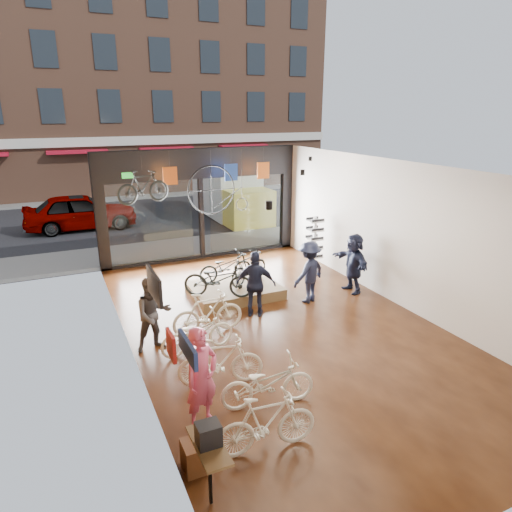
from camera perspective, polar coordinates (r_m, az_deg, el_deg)
ground_plane at (r=11.24m, az=3.02°, el=-8.80°), size 7.00×12.00×0.04m
ceiling at (r=10.12m, az=3.37°, el=11.03°), size 7.00×12.00×0.04m
wall_left at (r=9.49m, az=-16.04°, el=-2.04°), size 0.04×12.00×3.80m
wall_right at (r=12.49m, az=17.67°, el=2.54°), size 0.04×12.00×3.80m
storefront at (r=15.91m, az=-6.91°, el=6.41°), size 7.00×0.26×3.80m
exit_sign at (r=15.07m, az=-15.77°, el=9.68°), size 0.35×0.06×0.18m
street_road at (r=24.85m, az=-13.17°, el=5.68°), size 30.00×18.00×0.02m
sidewalk_near at (r=17.47m, az=-7.90°, el=1.17°), size 30.00×2.40×0.12m
sidewalk_far at (r=28.71m, az=-14.84°, el=7.28°), size 30.00×2.00×0.12m
opposite_building at (r=30.81m, az=-16.81°, el=20.80°), size 26.00×5.00×14.00m
street_car at (r=21.34m, az=-21.05°, el=5.21°), size 4.65×1.87×1.58m
box_truck at (r=21.73m, az=-2.86°, el=7.73°), size 2.06×6.19×2.44m
floor_bike_1 at (r=7.35m, az=1.29°, el=-20.17°), size 1.65×0.61×0.97m
floor_bike_2 at (r=8.29m, az=1.47°, el=-15.58°), size 1.77×0.86×0.89m
floor_bike_3 at (r=8.84m, az=-4.45°, el=-13.02°), size 1.69×0.85×0.97m
floor_bike_4 at (r=10.00m, az=-7.34°, el=-9.57°), size 1.71×0.73×0.87m
floor_bike_5 at (r=10.72m, az=-6.04°, el=-7.09°), size 1.70×0.50×1.02m
display_platform at (r=12.92m, az=-2.69°, el=-4.31°), size 2.40×1.80×0.30m
display_bike_left at (r=11.98m, az=-4.76°, el=-2.94°), size 1.89×1.46×0.96m
display_bike_mid at (r=12.87m, az=-0.86°, el=-1.45°), size 1.57×1.11×0.93m
display_bike_right at (r=13.08m, az=-3.83°, el=-1.36°), size 1.62×0.62×0.84m
customer_0 at (r=7.67m, az=-6.83°, el=-14.88°), size 0.76×0.65×1.76m
customer_1 at (r=10.09m, az=-12.72°, el=-7.12°), size 0.87×0.71×1.66m
customer_2 at (r=11.41m, az=-0.04°, el=-3.54°), size 1.08×0.85×1.70m
customer_3 at (r=12.34m, az=6.64°, el=-2.00°), size 1.25×0.98×1.70m
customer_5 at (r=13.25m, az=12.07°, el=-0.86°), size 0.57×1.61×1.72m
sunglasses_rack at (r=14.97m, az=7.28°, el=1.58°), size 0.61×0.56×1.72m
wall_merch at (r=6.67m, az=-9.35°, el=-16.23°), size 0.40×2.40×2.60m
penny_farthing at (r=15.00m, az=-4.36°, el=8.12°), size 2.00×0.06×1.60m
hung_bike at (r=13.47m, az=-13.93°, el=8.39°), size 1.64×0.86×0.95m
jersey_left at (r=14.64m, az=-10.69°, el=9.81°), size 0.45×0.03×0.55m
jersey_mid at (r=15.26m, az=-3.13°, el=10.40°), size 0.45×0.03×0.55m
jersey_right at (r=15.72m, az=0.90°, el=10.64°), size 0.45×0.03×0.55m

